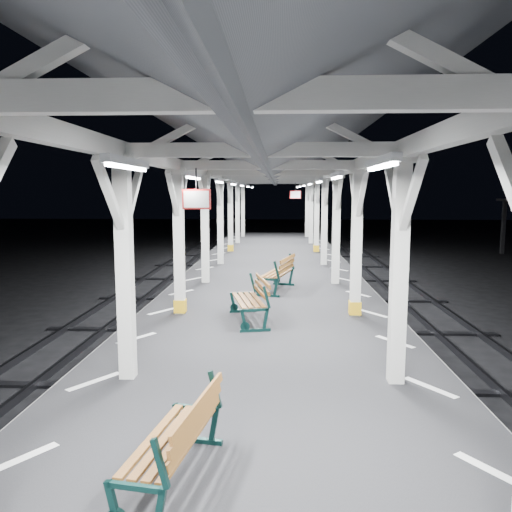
{
  "coord_description": "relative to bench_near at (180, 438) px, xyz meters",
  "views": [
    {
      "loc": [
        0.27,
        -9.17,
        3.79
      ],
      "look_at": [
        -0.3,
        3.17,
        2.2
      ],
      "focal_mm": 35.0,
      "sensor_mm": 36.0,
      "label": 1
    }
  ],
  "objects": [
    {
      "name": "bench_mid",
      "position": [
        0.38,
        6.09,
        0.04
      ],
      "size": [
        1.0,
        1.83,
        0.94
      ],
      "rotation": [
        0.0,
        0.0,
        0.22
      ],
      "color": "#0C2927",
      "rests_on": "platform"
    },
    {
      "name": "platform",
      "position": [
        0.66,
        4.7,
        -0.96
      ],
      "size": [
        6.0,
        50.0,
        1.0
      ],
      "primitive_type": "cube",
      "color": "black",
      "rests_on": "ground"
    },
    {
      "name": "track_left",
      "position": [
        -4.34,
        4.7,
        -1.38
      ],
      "size": [
        2.2,
        60.0,
        0.16
      ],
      "color": "#2D2D33",
      "rests_on": "ground"
    },
    {
      "name": "hazard_stripes_left",
      "position": [
        -1.79,
        4.7,
        -0.46
      ],
      "size": [
        1.0,
        48.0,
        0.01
      ],
      "primitive_type": "cube",
      "color": "silver",
      "rests_on": "platform"
    },
    {
      "name": "bench_far",
      "position": [
        0.96,
        9.46,
        0.07
      ],
      "size": [
        1.1,
        1.93,
        0.99
      ],
      "rotation": [
        0.0,
        0.0,
        -0.25
      ],
      "color": "#0C2927",
      "rests_on": "platform"
    },
    {
      "name": "canopy",
      "position": [
        0.66,
        4.68,
        3.11
      ],
      "size": [
        5.4,
        49.0,
        4.65
      ],
      "color": "silver",
      "rests_on": "platform"
    },
    {
      "name": "bench_near",
      "position": [
        0.0,
        0.0,
        0.0
      ],
      "size": [
        0.83,
        1.66,
        0.86
      ],
      "rotation": [
        0.0,
        0.0,
        -0.16
      ],
      "color": "#0C2927",
      "rests_on": "platform"
    },
    {
      "name": "hazard_stripes_right",
      "position": [
        3.11,
        4.7,
        -0.46
      ],
      "size": [
        1.0,
        48.0,
        0.01
      ],
      "primitive_type": "cube",
      "color": "silver",
      "rests_on": "platform"
    },
    {
      "name": "ground",
      "position": [
        0.66,
        4.7,
        -1.46
      ],
      "size": [
        120.0,
        120.0,
        0.0
      ],
      "primitive_type": "plane",
      "color": "black",
      "rests_on": "ground"
    }
  ]
}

